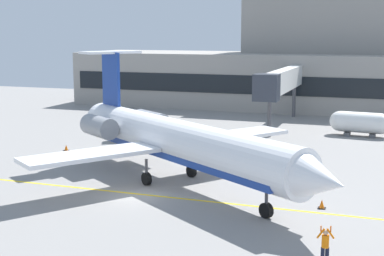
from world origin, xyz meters
name	(u,v)px	position (x,y,z in m)	size (l,w,h in m)	color
ground	(136,196)	(0.00, 0.00, -0.05)	(120.00, 120.00, 0.11)	gray
terminal_building	(294,63)	(2.05, 48.28, 6.30)	(58.06, 16.09, 17.71)	gray
jet_bridge_west	(281,82)	(3.77, 29.77, 5.15)	(2.40, 19.01, 6.53)	silver
regional_jet	(174,140)	(1.22, 3.81, 3.08)	(25.74, 19.74, 9.04)	white
pushback_tractor	(127,132)	(-9.00, 16.93, 0.88)	(4.06, 3.16, 1.90)	silver
belt_loader	(174,142)	(-2.73, 13.71, 0.87)	(3.25, 2.71, 1.90)	#E5B20C
fuel_tank	(360,123)	(12.50, 27.34, 1.39)	(6.26, 2.55, 2.48)	white
marshaller	(325,245)	(12.95, -7.13, 0.93)	(0.82, 0.34, 1.84)	#191E33
safety_cone_alpha	(66,148)	(-12.01, 10.75, 0.25)	(0.47, 0.47, 0.55)	orange
safety_cone_bravo	(322,205)	(11.81, 1.30, 0.25)	(0.47, 0.47, 0.55)	orange
safety_cone_charlie	(29,163)	(-11.64, 4.62, 0.25)	(0.47, 0.47, 0.55)	orange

